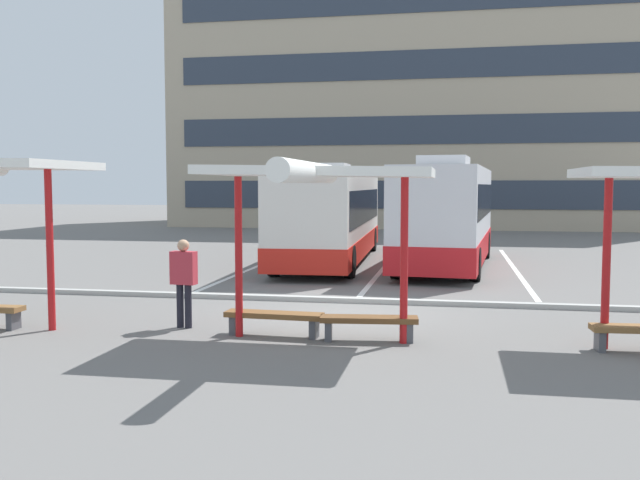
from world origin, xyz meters
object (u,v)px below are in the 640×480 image
(coach_bus_0, at_px, (331,217))
(waiting_shelter_1, at_px, (317,177))
(bench_2, at_px, (369,323))
(waiting_passenger_0, at_px, (184,276))
(bench_1, at_px, (274,318))
(coach_bus_1, at_px, (447,217))

(coach_bus_0, relative_size, waiting_shelter_1, 2.85)
(bench_2, height_order, waiting_passenger_0, waiting_passenger_0)
(coach_bus_0, xyz_separation_m, bench_1, (1.14, -12.87, -1.31))
(bench_1, bearing_deg, waiting_passenger_0, 168.13)
(waiting_shelter_1, height_order, waiting_passenger_0, waiting_shelter_1)
(bench_1, height_order, bench_2, same)
(coach_bus_1, distance_m, waiting_passenger_0, 12.58)
(waiting_shelter_1, distance_m, bench_1, 2.81)
(bench_1, bearing_deg, coach_bus_1, 75.56)
(coach_bus_1, bearing_deg, waiting_passenger_0, -113.49)
(bench_2, bearing_deg, coach_bus_1, 83.97)
(waiting_passenger_0, bearing_deg, coach_bus_1, 66.51)
(coach_bus_0, bearing_deg, waiting_passenger_0, -93.68)
(waiting_shelter_1, relative_size, waiting_passenger_0, 2.45)
(coach_bus_0, distance_m, coach_bus_1, 4.31)
(coach_bus_0, relative_size, waiting_passenger_0, 6.98)
(coach_bus_1, xyz_separation_m, waiting_shelter_1, (-2.17, -12.34, 1.23))
(coach_bus_1, relative_size, bench_1, 5.46)
(bench_1, relative_size, waiting_passenger_0, 1.07)
(bench_1, bearing_deg, waiting_shelter_1, -24.32)
(coach_bus_0, distance_m, bench_1, 12.99)
(coach_bus_0, height_order, bench_2, coach_bus_0)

